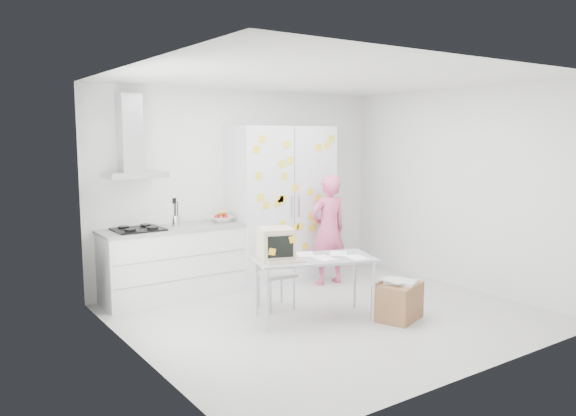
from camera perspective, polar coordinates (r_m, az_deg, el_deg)
floor at (r=6.67m, az=4.26°, el=-10.83°), size 4.50×4.00×0.02m
walls at (r=6.95m, az=0.64°, el=1.42°), size 4.52×4.01×2.70m
ceiling at (r=6.37m, az=4.50°, el=13.02°), size 4.50×4.00×0.02m
counter_run at (r=7.36m, az=-11.54°, el=-5.32°), size 1.84×0.63×1.28m
range_hood at (r=7.15m, az=-15.63°, el=6.20°), size 0.70×0.48×1.01m
tall_cabinet at (r=8.01m, az=-0.69°, el=0.42°), size 1.50×0.68×2.20m
person at (r=7.84m, az=4.11°, el=-2.22°), size 0.59×0.41×1.53m
desk at (r=6.25m, az=0.23°, el=-4.35°), size 1.47×1.06×1.06m
chair at (r=6.82m, az=-1.49°, el=-6.03°), size 0.43×0.43×0.87m
cardboard_box at (r=6.56m, az=11.10°, el=-9.21°), size 0.63×0.57×0.45m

